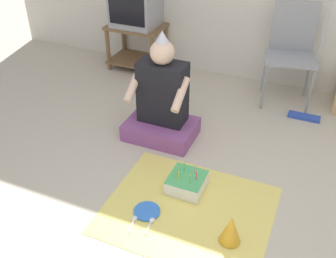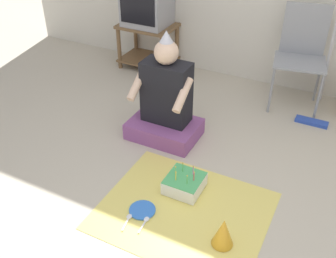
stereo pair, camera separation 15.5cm
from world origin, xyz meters
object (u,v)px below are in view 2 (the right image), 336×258
at_px(dust_mop, 323,81).
at_px(tv, 147,2).
at_px(person_seated, 165,103).
at_px(paper_plate, 142,210).
at_px(party_hat_blue, 223,232).
at_px(folding_chair, 302,50).
at_px(birthday_cake, 184,183).

bearing_deg(dust_mop, tv, 172.18).
height_order(person_seated, paper_plate, person_seated).
bearing_deg(party_hat_blue, dust_mop, 82.21).
relative_size(tv, paper_plate, 2.67).
relative_size(folding_chair, person_seated, 1.01).
bearing_deg(party_hat_blue, tv, 129.20).
bearing_deg(paper_plate, party_hat_blue, -1.57).
relative_size(person_seated, party_hat_blue, 4.57).
xyz_separation_m(person_seated, birthday_cake, (0.43, -0.55, -0.25)).
xyz_separation_m(dust_mop, person_seated, (-1.08, -0.86, -0.06)).
distance_m(tv, party_hat_blue, 2.65).
xyz_separation_m(birthday_cake, paper_plate, (-0.16, -0.32, -0.05)).
height_order(folding_chair, paper_plate, folding_chair).
bearing_deg(dust_mop, birthday_cake, -114.61).
distance_m(dust_mop, person_seated, 1.38).
relative_size(tv, party_hat_blue, 2.37).
bearing_deg(person_seated, party_hat_blue, -46.34).
xyz_separation_m(folding_chair, dust_mop, (0.24, -0.19, -0.16)).
height_order(tv, party_hat_blue, tv).
bearing_deg(folding_chair, person_seated, -128.43).
relative_size(person_seated, paper_plate, 5.15).
bearing_deg(party_hat_blue, folding_chair, 90.17).
xyz_separation_m(party_hat_blue, paper_plate, (-0.57, 0.02, -0.09)).
height_order(tv, birthday_cake, tv).
distance_m(folding_chair, party_hat_blue, 1.97).
bearing_deg(party_hat_blue, person_seated, 133.66).
bearing_deg(tv, birthday_cake, -53.74).
distance_m(tv, folding_chair, 1.64).
xyz_separation_m(person_seated, party_hat_blue, (0.84, -0.88, -0.20)).
relative_size(birthday_cake, party_hat_blue, 1.25).
height_order(folding_chair, birthday_cake, folding_chair).
distance_m(tv, paper_plate, 2.36).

